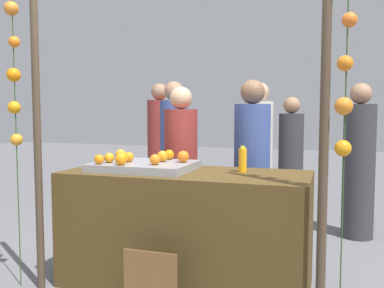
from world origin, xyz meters
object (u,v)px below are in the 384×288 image
at_px(stall_counter, 186,228).
at_px(vendor_left, 181,175).
at_px(chalkboard_sign, 151,287).
at_px(orange_0, 121,159).
at_px(juice_bottle, 243,160).
at_px(vendor_right, 252,176).
at_px(orange_1, 121,155).

distance_m(stall_counter, vendor_left, 0.82).
height_order(stall_counter, chalkboard_sign, stall_counter).
distance_m(chalkboard_sign, vendor_left, 1.44).
distance_m(orange_0, juice_bottle, 0.91).
bearing_deg(vendor_left, vendor_right, 3.44).
bearing_deg(stall_counter, chalkboard_sign, -91.92).
bearing_deg(chalkboard_sign, orange_1, 129.75).
bearing_deg(vendor_right, stall_counter, -116.29).
bearing_deg(juice_bottle, orange_0, -157.72).
bearing_deg(stall_counter, juice_bottle, 15.32).
xyz_separation_m(orange_1, vendor_right, (0.97, 0.66, -0.23)).
xyz_separation_m(orange_0, juice_bottle, (0.84, 0.34, -0.01)).
distance_m(orange_0, orange_1, 0.36).
height_order(orange_1, vendor_right, vendor_right).
height_order(stall_counter, vendor_left, vendor_left).
bearing_deg(stall_counter, orange_1, 172.12).
xyz_separation_m(orange_1, chalkboard_sign, (0.58, -0.69, -0.76)).
xyz_separation_m(orange_0, chalkboard_sign, (0.41, -0.38, -0.76)).
xyz_separation_m(orange_0, vendor_right, (0.79, 0.98, -0.23)).
height_order(orange_1, chalkboard_sign, orange_1).
distance_m(orange_0, vendor_right, 1.28).
height_order(vendor_left, vendor_right, vendor_right).
height_order(stall_counter, orange_0, orange_0).
distance_m(stall_counter, chalkboard_sign, 0.65).
xyz_separation_m(orange_0, orange_1, (-0.17, 0.31, 0.00)).
bearing_deg(juice_bottle, orange_1, -178.26).
distance_m(orange_1, vendor_left, 0.74).
height_order(juice_bottle, vendor_left, vendor_left).
distance_m(stall_counter, orange_1, 0.81).
distance_m(vendor_left, vendor_right, 0.67).
relative_size(orange_1, vendor_right, 0.05).
xyz_separation_m(stall_counter, vendor_right, (0.37, 0.75, 0.31)).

